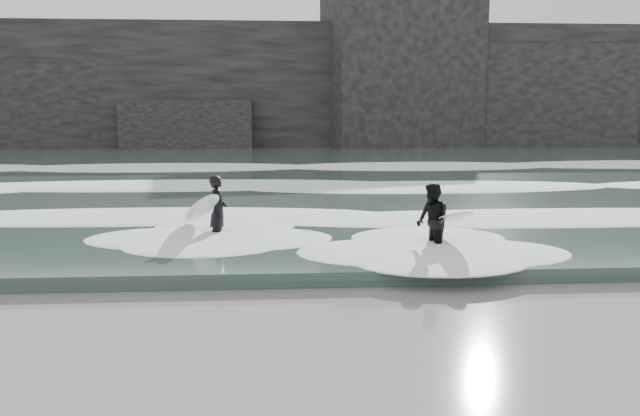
% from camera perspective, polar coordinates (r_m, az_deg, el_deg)
% --- Properties ---
extents(ground, '(120.00, 120.00, 0.00)m').
position_cam_1_polar(ground, '(8.56, 3.21, -13.01)').
color(ground, '#8B6652').
rests_on(ground, ground).
extents(sea, '(90.00, 52.00, 0.30)m').
position_cam_1_polar(sea, '(37.02, -2.27, 4.18)').
color(sea, '#334942').
rests_on(sea, ground).
extents(headland, '(70.00, 9.00, 10.00)m').
position_cam_1_polar(headland, '(53.92, -2.81, 10.81)').
color(headland, '#272423').
rests_on(headland, ground).
extents(foam_near, '(60.00, 3.20, 0.20)m').
position_cam_1_polar(foam_near, '(17.14, -0.44, -0.48)').
color(foam_near, white).
rests_on(foam_near, sea).
extents(foam_mid, '(60.00, 4.00, 0.24)m').
position_cam_1_polar(foam_mid, '(24.06, -1.42, 2.28)').
color(foam_mid, white).
rests_on(foam_mid, sea).
extents(foam_far, '(60.00, 4.80, 0.30)m').
position_cam_1_polar(foam_far, '(33.01, -2.08, 4.13)').
color(foam_far, white).
rests_on(foam_far, sea).
extents(surfer_left, '(1.40, 2.21, 1.67)m').
position_cam_1_polar(surfer_left, '(15.12, -9.74, -0.16)').
color(surfer_left, black).
rests_on(surfer_left, ground).
extents(surfer_right, '(1.16, 2.22, 1.65)m').
position_cam_1_polar(surfer_right, '(13.73, 10.52, -1.14)').
color(surfer_right, black).
rests_on(surfer_right, ground).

